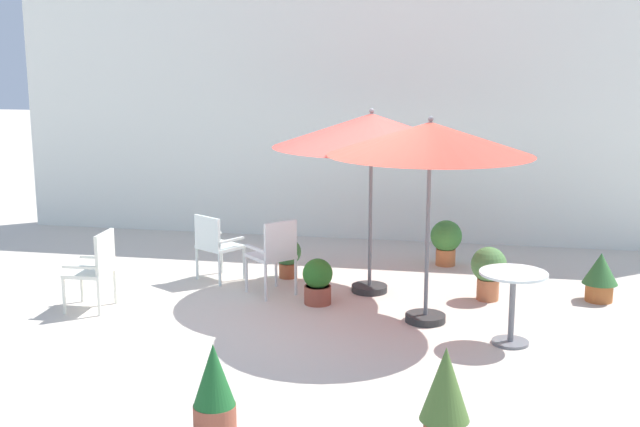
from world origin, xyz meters
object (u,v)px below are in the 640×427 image
at_px(potted_plant_0, 600,275).
at_px(potted_plant_4, 214,390).
at_px(patio_umbrella_1, 430,140).
at_px(potted_plant_5, 445,393).
at_px(patio_chair_0, 215,243).
at_px(patio_chair_1, 96,265).
at_px(patio_umbrella_0, 371,131).
at_px(potted_plant_1, 446,240).
at_px(potted_plant_2, 287,255).
at_px(potted_plant_6, 318,281).
at_px(cafe_table_0, 513,294).
at_px(potted_plant_3, 489,269).
at_px(patio_chair_2, 275,252).

distance_m(potted_plant_0, potted_plant_4, 5.30).
relative_size(patio_umbrella_1, potted_plant_5, 2.95).
xyz_separation_m(potted_plant_0, potted_plant_4, (-3.40, -4.06, 0.04)).
height_order(patio_chair_0, patio_chair_1, patio_chair_1).
bearing_deg(patio_umbrella_1, patio_chair_0, 158.17).
bearing_deg(patio_umbrella_0, potted_plant_1, 58.90).
bearing_deg(patio_chair_0, potted_plant_1, 24.93).
height_order(potted_plant_2, potted_plant_5, potted_plant_5).
bearing_deg(potted_plant_5, potted_plant_2, 117.67).
xyz_separation_m(potted_plant_2, potted_plant_6, (0.60, -1.01, -0.02)).
relative_size(patio_chair_1, potted_plant_0, 1.55).
distance_m(cafe_table_0, potted_plant_4, 3.35).
xyz_separation_m(potted_plant_2, potted_plant_5, (2.18, -4.16, 0.10)).
bearing_deg(potted_plant_1, patio_chair_0, -155.07).
bearing_deg(patio_umbrella_0, potted_plant_3, -2.38).
relative_size(patio_chair_0, potted_plant_0, 1.47).
bearing_deg(patio_umbrella_1, patio_chair_1, -175.77).
bearing_deg(potted_plant_3, potted_plant_4, -118.61).
xyz_separation_m(patio_umbrella_0, potted_plant_4, (-0.69, -3.93, -1.62)).
distance_m(patio_umbrella_0, patio_umbrella_1, 1.24).
distance_m(potted_plant_1, potted_plant_5, 5.19).
distance_m(patio_umbrella_0, cafe_table_0, 2.66).
bearing_deg(patio_chair_2, patio_chair_1, -154.24).
distance_m(patio_chair_1, patio_chair_2, 2.07).
bearing_deg(patio_umbrella_1, potted_plant_2, 143.06).
bearing_deg(patio_umbrella_1, patio_chair_2, 161.31).
height_order(patio_umbrella_1, potted_plant_1, patio_umbrella_1).
xyz_separation_m(patio_umbrella_0, potted_plant_0, (2.72, 0.14, -1.65)).
distance_m(patio_chair_0, potted_plant_6, 1.65).
relative_size(potted_plant_2, potted_plant_6, 0.97).
bearing_deg(potted_plant_2, potted_plant_0, -4.18).
xyz_separation_m(potted_plant_4, potted_plant_5, (1.74, 0.18, 0.04)).
bearing_deg(patio_umbrella_1, potted_plant_0, 29.84).
height_order(cafe_table_0, patio_chair_1, patio_chair_1).
xyz_separation_m(potted_plant_1, potted_plant_3, (0.55, -1.51, 0.01)).
bearing_deg(patio_chair_1, patio_chair_2, 25.76).
bearing_deg(patio_chair_2, potted_plant_2, 92.01).
relative_size(patio_chair_1, potted_plant_1, 1.44).
height_order(patio_chair_0, potted_plant_3, patio_chair_0).
bearing_deg(patio_chair_0, patio_chair_1, -125.04).
bearing_deg(cafe_table_0, patio_umbrella_0, 137.11).
bearing_deg(patio_chair_0, potted_plant_4, -71.89).
xyz_separation_m(patio_umbrella_0, potted_plant_5, (1.05, -3.75, -1.57)).
height_order(potted_plant_2, potted_plant_6, potted_plant_6).
relative_size(patio_chair_0, potted_plant_2, 1.64).
bearing_deg(potted_plant_0, potted_plant_3, -171.40).
bearing_deg(potted_plant_0, patio_umbrella_1, -150.16).
distance_m(patio_chair_0, potted_plant_1, 3.18).
bearing_deg(patio_umbrella_0, potted_plant_0, 2.88).
xyz_separation_m(patio_chair_0, potted_plant_3, (3.43, -0.17, -0.13)).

